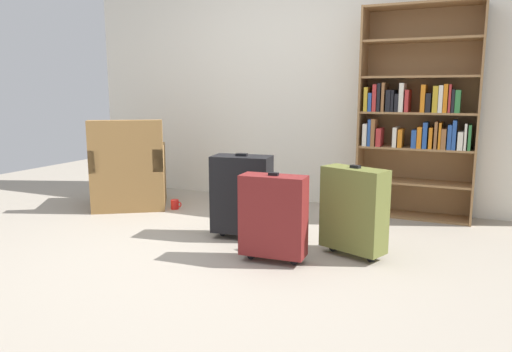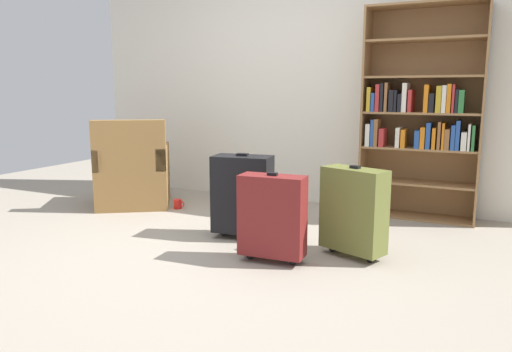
{
  "view_description": "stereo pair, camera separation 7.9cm",
  "coord_description": "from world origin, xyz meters",
  "px_view_note": "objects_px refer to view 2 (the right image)",
  "views": [
    {
      "loc": [
        1.67,
        -2.88,
        1.18
      ],
      "look_at": [
        0.23,
        0.35,
        0.55
      ],
      "focal_mm": 33.8,
      "sensor_mm": 36.0,
      "label": 1
    },
    {
      "loc": [
        1.75,
        -2.84,
        1.18
      ],
      "look_at": [
        0.23,
        0.35,
        0.55
      ],
      "focal_mm": 33.8,
      "sensor_mm": 36.0,
      "label": 2
    }
  ],
  "objects_px": {
    "bookshelf": "(421,115)",
    "armchair": "(134,175)",
    "mug": "(178,204)",
    "suitcase_olive": "(354,210)",
    "suitcase_black": "(243,194)",
    "suitcase_dark_red": "(272,216)"
  },
  "relations": [
    {
      "from": "bookshelf",
      "to": "suitcase_olive",
      "type": "bearing_deg",
      "value": -100.71
    },
    {
      "from": "bookshelf",
      "to": "mug",
      "type": "bearing_deg",
      "value": -162.34
    },
    {
      "from": "mug",
      "to": "suitcase_dark_red",
      "type": "height_order",
      "value": "suitcase_dark_red"
    },
    {
      "from": "bookshelf",
      "to": "mug",
      "type": "xyz_separation_m",
      "value": [
        -2.21,
        -0.7,
        -0.91
      ]
    },
    {
      "from": "bookshelf",
      "to": "mug",
      "type": "distance_m",
      "value": 2.49
    },
    {
      "from": "bookshelf",
      "to": "mug",
      "type": "height_order",
      "value": "bookshelf"
    },
    {
      "from": "mug",
      "to": "suitcase_dark_red",
      "type": "xyz_separation_m",
      "value": [
        1.47,
        -1.0,
        0.28
      ]
    },
    {
      "from": "suitcase_black",
      "to": "bookshelf",
      "type": "bearing_deg",
      "value": 47.16
    },
    {
      "from": "bookshelf",
      "to": "suitcase_dark_red",
      "type": "distance_m",
      "value": 1.96
    },
    {
      "from": "mug",
      "to": "suitcase_black",
      "type": "height_order",
      "value": "suitcase_black"
    },
    {
      "from": "mug",
      "to": "suitcase_dark_red",
      "type": "bearing_deg",
      "value": -34.09
    },
    {
      "from": "armchair",
      "to": "suitcase_black",
      "type": "xyz_separation_m",
      "value": [
        1.52,
        -0.5,
        0.04
      ]
    },
    {
      "from": "mug",
      "to": "suitcase_olive",
      "type": "bearing_deg",
      "value": -18.58
    },
    {
      "from": "mug",
      "to": "suitcase_olive",
      "type": "relative_size",
      "value": 0.18
    },
    {
      "from": "armchair",
      "to": "suitcase_olive",
      "type": "xyz_separation_m",
      "value": [
        2.44,
        -0.58,
        0.03
      ]
    },
    {
      "from": "armchair",
      "to": "mug",
      "type": "height_order",
      "value": "armchair"
    },
    {
      "from": "armchair",
      "to": "suitcase_black",
      "type": "distance_m",
      "value": 1.6
    },
    {
      "from": "bookshelf",
      "to": "armchair",
      "type": "relative_size",
      "value": 2.0
    },
    {
      "from": "mug",
      "to": "suitcase_black",
      "type": "bearing_deg",
      "value": -29.12
    },
    {
      "from": "armchair",
      "to": "suitcase_olive",
      "type": "relative_size",
      "value": 1.46
    },
    {
      "from": "suitcase_black",
      "to": "suitcase_olive",
      "type": "bearing_deg",
      "value": -5.21
    },
    {
      "from": "suitcase_dark_red",
      "to": "armchair",
      "type": "bearing_deg",
      "value": 154.8
    }
  ]
}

